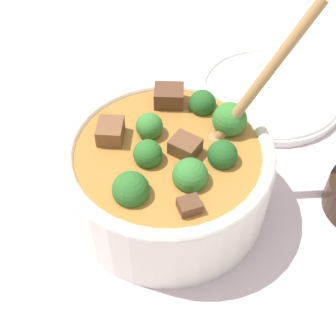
{
  "coord_description": "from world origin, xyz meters",
  "views": [
    {
      "loc": [
        0.04,
        -0.35,
        0.48
      ],
      "look_at": [
        0.0,
        0.0,
        0.07
      ],
      "focal_mm": 50.0,
      "sensor_mm": 36.0,
      "label": 1
    }
  ],
  "objects": [
    {
      "name": "empty_plate",
      "position": [
        0.13,
        0.22,
        0.01
      ],
      "size": [
        0.22,
        0.22,
        0.02
      ],
      "color": "white",
      "rests_on": "ground_plane"
    },
    {
      "name": "ground_plane",
      "position": [
        0.0,
        0.0,
        0.0
      ],
      "size": [
        4.0,
        4.0,
        0.0
      ],
      "primitive_type": "plane",
      "color": "silver"
    },
    {
      "name": "stew_bowl",
      "position": [
        0.0,
        0.0,
        0.06
      ],
      "size": [
        0.27,
        0.24,
        0.25
      ],
      "color": "white",
      "rests_on": "ground_plane"
    }
  ]
}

